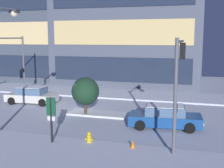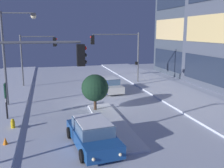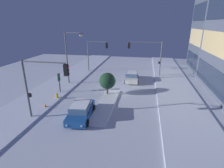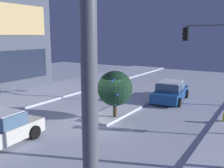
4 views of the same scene
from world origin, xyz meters
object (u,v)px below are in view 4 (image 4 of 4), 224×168
at_px(car_near, 170,92).
at_px(decorated_tree_median, 115,88).
at_px(street_lamp_arched, 218,33).
at_px(traffic_light_corner_near_right, 218,48).

relative_size(car_near, decorated_tree_median, 1.68).
bearing_deg(street_lamp_arched, decorated_tree_median, -19.39).
xyz_separation_m(car_near, traffic_light_corner_near_right, (1.02, -3.05, 3.31)).
bearing_deg(traffic_light_corner_near_right, decorated_tree_median, 58.54).
distance_m(street_lamp_arched, decorated_tree_median, 7.47).
distance_m(traffic_light_corner_near_right, decorated_tree_median, 8.63).
relative_size(car_near, traffic_light_corner_near_right, 0.84).
bearing_deg(car_near, decorated_tree_median, 161.70).
relative_size(traffic_light_corner_near_right, decorated_tree_median, 2.01).
xyz_separation_m(car_near, decorated_tree_median, (-6.11, 1.31, 1.15)).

